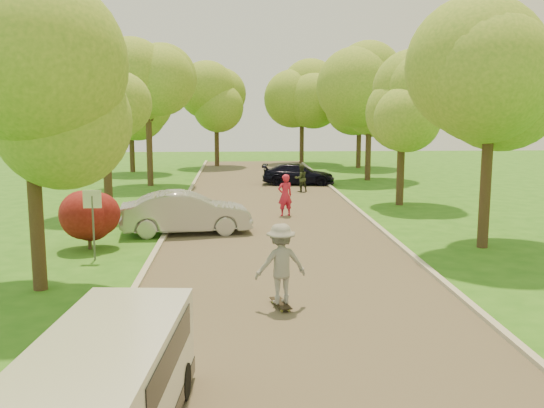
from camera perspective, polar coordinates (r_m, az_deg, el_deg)
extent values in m
plane|color=#2A6818|center=(15.21, 2.16, -8.73)|extent=(100.00, 100.00, 0.00)
cube|color=#4C4438|center=(22.93, 0.26, -2.60)|extent=(8.00, 60.00, 0.01)
cube|color=#B2AD9E|center=(23.03, -9.86, -2.54)|extent=(0.18, 60.00, 0.12)
cube|color=#B2AD9E|center=(23.52, 10.17, -2.31)|extent=(0.18, 60.00, 0.12)
cylinder|color=#59595E|center=(19.28, -16.45, -2.20)|extent=(0.06, 0.06, 2.00)
cube|color=white|center=(19.13, -16.57, 0.44)|extent=(0.55, 0.04, 0.55)
cylinder|color=#382619|center=(20.95, -16.79, -3.15)|extent=(0.12, 0.12, 0.70)
sphere|color=#590F0F|center=(20.81, -16.88, -1.13)|extent=(1.70, 1.70, 1.70)
cylinder|color=#382619|center=(16.48, -21.29, -1.50)|extent=(0.36, 0.36, 3.60)
sphere|color=#588825|center=(16.23, -21.94, 9.61)|extent=(4.60, 4.60, 4.60)
sphere|color=#588825|center=(16.06, -19.70, 12.21)|extent=(3.45, 3.45, 3.45)
cylinder|color=#382619|center=(27.17, -15.19, 2.27)|extent=(0.36, 0.36, 3.15)
sphere|color=#588825|center=(27.00, -15.44, 8.26)|extent=(4.20, 4.20, 4.20)
sphere|color=#588825|center=(26.88, -14.17, 9.65)|extent=(3.15, 3.15, 3.15)
cylinder|color=#382619|center=(36.88, -11.44, 4.66)|extent=(0.36, 0.36, 3.83)
sphere|color=#588825|center=(36.78, -11.61, 9.87)|extent=(4.80, 4.80, 4.80)
sphere|color=#588825|center=(36.71, -10.51, 11.03)|extent=(3.60, 3.60, 3.60)
cylinder|color=#382619|center=(21.25, 19.43, 1.17)|extent=(0.36, 0.36, 3.83)
sphere|color=#588825|center=(21.08, 19.92, 10.39)|extent=(5.00, 5.00, 5.00)
sphere|color=#588825|center=(21.42, 21.92, 12.26)|extent=(3.75, 3.75, 3.75)
cylinder|color=#382619|center=(29.61, 12.00, 3.15)|extent=(0.36, 0.36, 3.38)
sphere|color=#588825|center=(29.46, 12.19, 8.98)|extent=(4.40, 4.40, 4.40)
sphere|color=#588825|center=(29.65, 13.49, 10.21)|extent=(3.30, 3.30, 3.30)
cylinder|color=#382619|center=(39.40, 9.04, 5.16)|extent=(0.36, 0.36, 4.05)
sphere|color=#588825|center=(39.33, 9.18, 10.38)|extent=(5.20, 5.20, 5.20)
sphere|color=#588825|center=(39.53, 10.33, 11.47)|extent=(3.90, 3.90, 3.90)
cylinder|color=#382619|center=(45.14, -13.05, 5.24)|extent=(0.36, 0.36, 3.60)
sphere|color=#588825|center=(45.06, -13.20, 9.43)|extent=(5.00, 5.00, 5.00)
sphere|color=#588825|center=(44.95, -12.28, 10.42)|extent=(3.75, 3.75, 3.75)
cylinder|color=#382619|center=(47.43, 8.17, 5.69)|extent=(0.36, 0.36, 3.83)
sphere|color=#588825|center=(47.36, 8.26, 9.82)|extent=(5.00, 5.00, 5.00)
sphere|color=#588825|center=(47.53, 9.18, 10.70)|extent=(3.75, 3.75, 3.75)
cylinder|color=#382619|center=(48.53, -5.22, 5.56)|extent=(0.36, 0.36, 3.38)
sphere|color=#588825|center=(48.44, -5.27, 9.25)|extent=(4.80, 4.80, 4.80)
sphere|color=#588825|center=(48.43, -4.42, 10.11)|extent=(3.60, 3.60, 3.60)
cylinder|color=#382619|center=(50.78, 2.81, 5.86)|extent=(0.36, 0.36, 3.60)
sphere|color=#588825|center=(50.70, 2.84, 9.59)|extent=(5.00, 5.00, 5.00)
sphere|color=#588825|center=(50.80, 3.71, 10.43)|extent=(3.75, 3.75, 3.75)
cube|color=silver|center=(8.89, -15.28, -16.23)|extent=(2.06, 4.42, 1.48)
cube|color=black|center=(8.95, -14.95, -13.56)|extent=(1.98, 3.18, 0.49)
cylinder|color=black|center=(10.60, -16.92, -15.59)|extent=(0.26, 0.61, 0.59)
cylinder|color=black|center=(10.24, -8.49, -16.19)|extent=(0.26, 0.61, 0.59)
imported|color=#A9A8AD|center=(22.65, -8.07, -0.82)|extent=(4.95, 2.27, 1.57)
imported|color=black|center=(36.76, 2.49, 2.81)|extent=(4.54, 2.25, 1.27)
cube|color=black|center=(14.38, 0.82, -9.30)|extent=(0.48, 1.00, 0.02)
cylinder|color=#BFCC4C|center=(14.74, 0.74, -9.11)|extent=(0.05, 0.08, 0.08)
cylinder|color=#BFCC4C|center=(14.69, 0.09, -9.17)|extent=(0.05, 0.08, 0.08)
cylinder|color=#BFCC4C|center=(14.12, 1.58, -9.94)|extent=(0.05, 0.08, 0.08)
cylinder|color=#BFCC4C|center=(14.07, 0.91, -10.01)|extent=(0.05, 0.08, 0.08)
imported|color=gray|center=(14.11, 0.83, -5.63)|extent=(1.34, 0.96, 1.88)
imported|color=#C01C3A|center=(26.04, 1.24, 0.83)|extent=(0.77, 0.64, 1.82)
imported|color=#2B331F|center=(33.57, 2.74, 2.43)|extent=(0.90, 0.81, 1.53)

